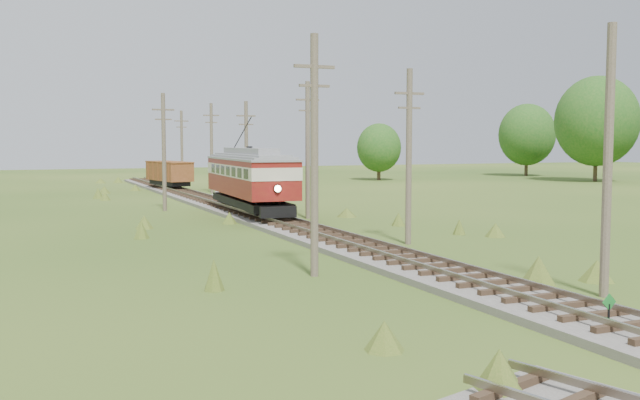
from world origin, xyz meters
name	(u,v)px	position (x,y,z in m)	size (l,w,h in m)	color
railbed_main	(248,213)	(0.00, 34.00, 0.19)	(3.60, 96.00, 0.57)	#605B54
switch_marker	(609,310)	(-0.20, 1.50, 0.63)	(0.45, 0.06, 1.08)	black
streetcar	(250,175)	(0.00, 33.52, 2.82)	(3.89, 13.62, 6.18)	black
gondola	(169,173)	(0.00, 61.30, 1.92)	(3.70, 7.89, 2.52)	black
gravel_pile	(229,190)	(4.00, 52.96, 0.57)	(3.34, 3.55, 1.22)	gray
utility_pole_r_1	(608,162)	(3.10, 5.00, 4.40)	(0.30, 0.30, 8.80)	brown
utility_pole_r_2	(409,155)	(3.30, 18.00, 4.42)	(1.60, 0.30, 8.60)	brown
utility_pole_r_3	(308,148)	(3.20, 31.00, 4.63)	(1.60, 0.30, 9.00)	brown
utility_pole_r_4	(246,151)	(3.00, 44.00, 4.32)	(1.60, 0.30, 8.40)	brown
utility_pole_r_5	(212,147)	(3.40, 57.00, 4.58)	(1.60, 0.30, 8.90)	brown
utility_pole_r_6	(182,147)	(3.20, 70.00, 4.47)	(1.60, 0.30, 8.70)	brown
utility_pole_l_a	(314,153)	(-4.20, 12.00, 4.63)	(1.60, 0.30, 9.00)	brown
utility_pole_l_b	(164,151)	(-4.50, 40.00, 4.42)	(1.60, 0.30, 8.60)	brown
tree_right_4	(597,121)	(54.00, 58.00, 7.75)	(10.50, 10.50, 13.53)	#38281C
tree_right_5	(527,135)	(56.00, 74.00, 6.19)	(8.40, 8.40, 10.82)	#38281C
tree_mid_b	(379,148)	(30.00, 72.00, 4.33)	(5.88, 5.88, 7.57)	#38281C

